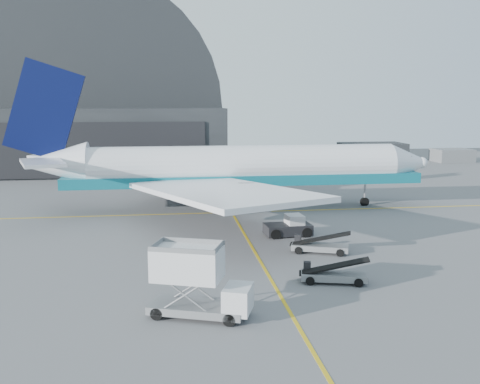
{
  "coord_description": "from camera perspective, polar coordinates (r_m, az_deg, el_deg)",
  "views": [
    {
      "loc": [
        -7.47,
        -42.75,
        13.28
      ],
      "look_at": [
        -0.58,
        8.26,
        4.5
      ],
      "focal_mm": 40.0,
      "sensor_mm": 36.0,
      "label": 1
    }
  ],
  "objects": [
    {
      "name": "airliner",
      "position": [
        65.73,
        -1.35,
        2.55
      ],
      "size": [
        52.13,
        50.55,
        18.3
      ],
      "color": "white",
      "rests_on": "ground"
    },
    {
      "name": "distant_bldg_b",
      "position": [
        127.85,
        21.64,
        3.04
      ],
      "size": [
        8.0,
        6.0,
        2.8
      ],
      "primitive_type": "cube",
      "color": "slate",
      "rests_on": "ground"
    },
    {
      "name": "ground",
      "position": [
        45.39,
        2.14,
        -7.34
      ],
      "size": [
        200.0,
        200.0,
        0.0
      ],
      "primitive_type": "plane",
      "color": "#565659",
      "rests_on": "ground"
    },
    {
      "name": "traffic_cone",
      "position": [
        53.66,
        5.95,
        -4.4
      ],
      "size": [
        0.4,
        0.4,
        0.57
      ],
      "color": "#E15307",
      "rests_on": "ground"
    },
    {
      "name": "catering_truck",
      "position": [
        33.61,
        -4.69,
        -9.57
      ],
      "size": [
        6.78,
        4.33,
        4.38
      ],
      "rotation": [
        0.0,
        0.0,
        -0.34
      ],
      "color": "slate",
      "rests_on": "ground"
    },
    {
      "name": "pushback_tug",
      "position": [
        53.78,
        5.26,
        -3.79
      ],
      "size": [
        4.76,
        3.02,
        2.12
      ],
      "rotation": [
        0.0,
        0.0,
        0.08
      ],
      "color": "black",
      "rests_on": "ground"
    },
    {
      "name": "taxi_lines",
      "position": [
        57.48,
        -0.01,
        -3.67
      ],
      "size": [
        80.0,
        42.12,
        0.02
      ],
      "color": "gold",
      "rests_on": "ground"
    },
    {
      "name": "belt_loader_b",
      "position": [
        48.03,
        8.45,
        -5.71
      ],
      "size": [
        5.34,
        3.27,
        2.01
      ],
      "rotation": [
        0.0,
        0.0,
        -0.35
      ],
      "color": "slate",
      "rests_on": "ground"
    },
    {
      "name": "belt_loader_a",
      "position": [
        40.57,
        9.88,
        -8.68
      ],
      "size": [
        5.21,
        2.75,
        1.95
      ],
      "rotation": [
        0.0,
        0.0,
        -0.25
      ],
      "color": "slate",
      "rests_on": "ground"
    },
    {
      "name": "distant_bldg_a",
      "position": [
        124.15,
        13.86,
        3.26
      ],
      "size": [
        14.0,
        8.0,
        4.0
      ],
      "primitive_type": "cube",
      "color": "black",
      "rests_on": "ground"
    },
    {
      "name": "hangar",
      "position": [
        108.74,
        -15.5,
        7.36
      ],
      "size": [
        50.0,
        28.3,
        28.0
      ],
      "color": "black",
      "rests_on": "ground"
    }
  ]
}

